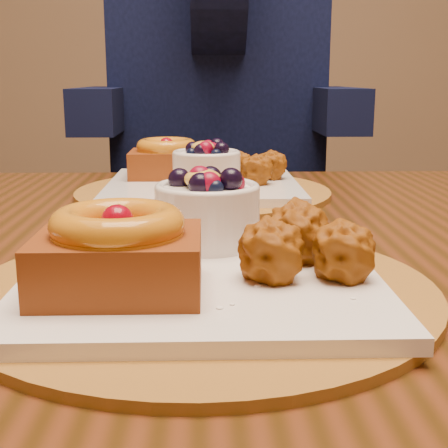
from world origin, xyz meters
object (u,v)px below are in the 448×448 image
Objects in this scene: place_setting_near at (197,258)px; chair_far at (199,274)px; dining_table at (203,293)px; place_setting_far at (201,178)px; diner at (217,43)px.

chair_far is (-0.01, 1.01, -0.34)m from place_setting_near.
dining_table is 1.99× the size of chair_far.
place_setting_near is 1.00× the size of place_setting_far.
dining_table is at bearing -107.68° from diner.
place_setting_near is 0.40× the size of diner.
chair_far is at bearing 120.41° from diner.
place_setting_far is 0.40× the size of diner.
chair_far is 0.86× the size of diner.
place_setting_far is (0.00, 0.43, -0.00)m from place_setting_near.
place_setting_near is 0.47× the size of chair_far.
place_setting_near is at bearing -107.34° from diner.
dining_table is 0.82m from diner.
place_setting_far is at bearing -108.99° from diner.
place_setting_near is 1.06m from chair_far.
dining_table is 4.21× the size of place_setting_far.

